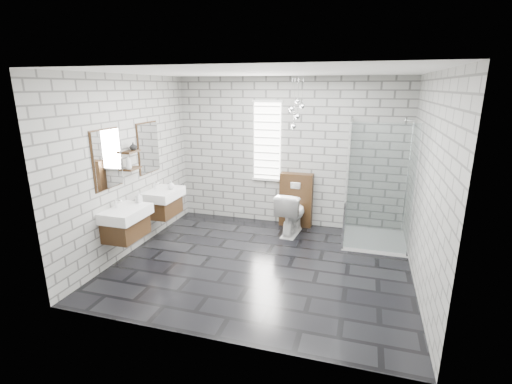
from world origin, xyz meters
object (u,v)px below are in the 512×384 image
at_px(vanity_right, 161,195).
at_px(cistern_panel, 296,200).
at_px(vanity_left, 124,214).
at_px(toilet, 291,213).
at_px(shower_enclosure, 370,215).

distance_m(vanity_right, cistern_panel, 2.42).
bearing_deg(vanity_left, toilet, 40.80).
relative_size(vanity_left, cistern_panel, 1.57).
bearing_deg(toilet, cistern_panel, -84.31).
distance_m(shower_enclosure, toilet, 1.32).
bearing_deg(vanity_right, shower_enclosure, 11.22).
bearing_deg(cistern_panel, vanity_left, -133.14).
bearing_deg(vanity_right, cistern_panel, 29.69).
xyz_separation_m(vanity_left, cistern_panel, (2.09, 2.23, -0.26)).
distance_m(vanity_left, shower_enclosure, 3.82).
distance_m(vanity_right, shower_enclosure, 3.48).
distance_m(cistern_panel, shower_enclosure, 1.41).
relative_size(vanity_left, vanity_right, 1.00).
relative_size(vanity_left, toilet, 2.05).
xyz_separation_m(vanity_left, shower_enclosure, (3.41, 1.72, -0.25)).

